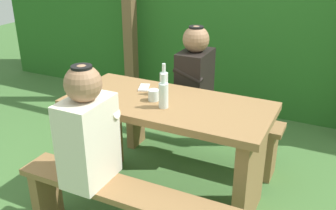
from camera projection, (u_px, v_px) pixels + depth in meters
The scene contains 12 objects.
ground_plane at pixel (168, 195), 2.91m from camera, with size 12.00×12.00×0.00m, color #426C34.
hedge_backdrop at pixel (249, 32), 4.28m from camera, with size 6.40×0.67×1.66m, color #266020.
pergola_post_left at pixel (129, 8), 4.22m from camera, with size 0.12×0.12×2.15m, color brown.
picnic_table at pixel (168, 134), 2.70m from camera, with size 1.40×0.64×0.77m.
bench_near at pixel (125, 206), 2.29m from camera, with size 1.40×0.24×0.45m.
bench_far at pixel (198, 126), 3.27m from camera, with size 1.40×0.24×0.45m.
person_white_shirt at pixel (88, 130), 2.20m from camera, with size 0.25×0.35×0.72m.
person_black_coat at pixel (195, 74), 3.10m from camera, with size 0.25×0.35×0.72m.
drinking_glass at pixel (154, 95), 2.61m from camera, with size 0.07×0.07×0.08m, color silver.
bottle_left at pixel (164, 94), 2.48m from camera, with size 0.06×0.06×0.23m.
bottle_right at pixel (164, 82), 2.69m from camera, with size 0.06×0.06×0.22m.
cell_phone at pixel (144, 87), 2.83m from camera, with size 0.07×0.14×0.01m, color silver.
Camera 1 is at (1.04, -2.15, 1.79)m, focal length 41.20 mm.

